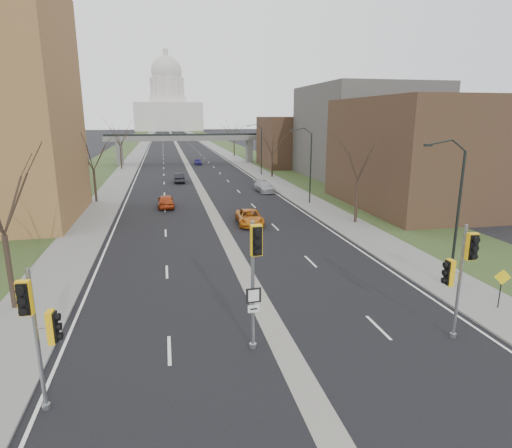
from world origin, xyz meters
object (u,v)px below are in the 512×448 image
object	(u,v)px
signal_pole_right	(460,267)
car_right_mid	(264,187)
signal_pole_left	(39,322)
signal_pole_median	(255,264)
car_left_far	(180,178)
warning_sign	(501,283)
speed_limit_sign	(464,255)
car_right_near	(250,217)
car_right_far	(198,161)
car_left_near	(166,201)

from	to	relation	value
signal_pole_right	car_right_mid	xyz separation A→B (m)	(0.68, 40.84, -2.83)
signal_pole_left	signal_pole_median	world-z (taller)	signal_pole_median
signal_pole_median	car_left_far	xyz separation A→B (m)	(-1.26, 51.25, -3.31)
warning_sign	speed_limit_sign	bearing A→B (deg)	109.08
car_right_near	car_left_far	bearing A→B (deg)	103.92
car_left_far	car_right_mid	world-z (taller)	car_left_far
signal_pole_left	signal_pole_right	world-z (taller)	signal_pole_right
car_left_far	car_right_far	world-z (taller)	car_left_far
car_left_near	warning_sign	bearing A→B (deg)	117.53
warning_sign	car_right_near	bearing A→B (deg)	133.51
speed_limit_sign	signal_pole_median	bearing A→B (deg)	173.92
speed_limit_sign	car_left_far	xyz separation A→B (m)	(-14.83, 46.78, -1.33)
car_right_near	car_right_mid	distance (m)	18.32
signal_pole_left	car_right_far	world-z (taller)	signal_pole_left
speed_limit_sign	warning_sign	size ratio (longest dim) A/B	1.32
car_left_far	car_right_mid	bearing A→B (deg)	136.12
speed_limit_sign	car_left_far	world-z (taller)	speed_limit_sign
signal_pole_right	car_right_far	size ratio (longest dim) A/B	1.44
speed_limit_sign	warning_sign	distance (m)	3.11
car_left_far	car_right_mid	size ratio (longest dim) A/B	0.91
speed_limit_sign	car_right_far	bearing A→B (deg)	73.52
signal_pole_median	warning_sign	size ratio (longest dim) A/B	2.69
speed_limit_sign	car_right_near	distance (m)	20.34
car_left_near	car_left_far	bearing A→B (deg)	-98.23
car_left_near	car_right_mid	size ratio (longest dim) A/B	0.90
car_right_near	car_right_mid	world-z (taller)	car_right_mid
signal_pole_median	speed_limit_sign	bearing A→B (deg)	14.56
signal_pole_right	car_right_near	xyz separation A→B (m)	(-4.85, 23.37, -2.86)
car_left_near	car_right_far	bearing A→B (deg)	-100.60
speed_limit_sign	car_right_near	size ratio (longest dim) A/B	0.57
car_right_far	warning_sign	bearing A→B (deg)	-81.72
signal_pole_left	car_right_near	distance (m)	27.73
car_left_near	car_right_mid	xyz separation A→B (m)	(13.28, 7.82, -0.04)
speed_limit_sign	car_left_near	size ratio (longest dim) A/B	0.64
car_right_far	signal_pole_median	bearing A→B (deg)	-91.93
car_left_far	car_right_far	bearing A→B (deg)	-99.04
car_left_near	car_right_far	size ratio (longest dim) A/B	1.19
speed_limit_sign	car_left_near	xyz separation A→B (m)	(-17.08, 27.66, -1.32)
signal_pole_median	signal_pole_right	xyz separation A→B (m)	(9.08, -0.88, -0.51)
signal_pole_right	signal_pole_median	bearing A→B (deg)	179.13
car_left_far	signal_pole_right	bearing A→B (deg)	103.04
warning_sign	car_left_near	bearing A→B (deg)	138.72
speed_limit_sign	signal_pole_right	bearing A→B (deg)	-154.30
car_left_near	car_right_mid	distance (m)	15.41
warning_sign	signal_pole_median	bearing A→B (deg)	-154.34
car_left_far	car_right_near	world-z (taller)	car_left_far
signal_pole_right	car_right_far	xyz separation A→B (m)	(-5.46, 77.60, -2.91)
signal_pole_left	signal_pole_median	xyz separation A→B (m)	(7.78, 2.36, 0.63)
signal_pole_median	car_right_mid	bearing A→B (deg)	72.59
car_left_far	signal_pole_median	bearing A→B (deg)	93.23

